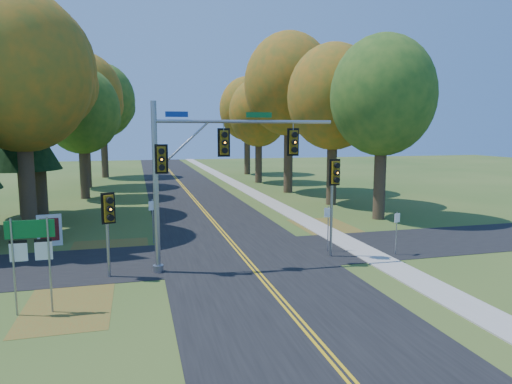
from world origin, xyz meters
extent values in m
plane|color=#30521D|center=(0.00, 0.00, 0.00)|extent=(160.00, 160.00, 0.00)
cube|color=black|center=(0.00, 0.00, 0.01)|extent=(8.00, 160.00, 0.02)
cube|color=black|center=(0.00, 2.00, 0.01)|extent=(60.00, 6.00, 0.02)
cube|color=gold|center=(-0.10, 0.00, 0.03)|extent=(0.10, 160.00, 0.01)
cube|color=gold|center=(0.10, 0.00, 0.03)|extent=(0.10, 160.00, 0.01)
cube|color=#9E998E|center=(6.20, 0.00, 0.03)|extent=(1.60, 160.00, 0.06)
cube|color=brown|center=(-6.50, 4.00, 0.01)|extent=(4.00, 6.00, 0.00)
cube|color=brown|center=(6.80, 6.00, 0.01)|extent=(3.50, 8.00, 0.00)
cube|color=brown|center=(-7.50, -3.00, 0.01)|extent=(3.00, 5.00, 0.00)
cylinder|color=#38281C|center=(-11.20, 9.30, 3.38)|extent=(0.86, 0.86, 6.75)
ellipsoid|color=#AF6217|center=(-11.20, 9.30, 9.55)|extent=(8.00, 8.00, 9.20)
sphere|color=#AF6217|center=(-9.60, 10.50, 8.75)|extent=(4.80, 4.80, 4.80)
cylinder|color=#38281C|center=(11.50, 8.70, 3.04)|extent=(0.83, 0.83, 6.08)
ellipsoid|color=#516F22|center=(11.50, 8.70, 8.60)|extent=(7.20, 7.20, 8.28)
sphere|color=#516F22|center=(12.94, 9.78, 7.88)|extent=(4.32, 4.32, 4.32)
sphere|color=#516F22|center=(10.24, 7.98, 9.32)|extent=(3.96, 3.96, 3.96)
cylinder|color=#38281C|center=(-11.80, 16.20, 3.71)|extent=(0.89, 0.89, 7.42)
ellipsoid|color=#AF6217|center=(-11.80, 16.20, 10.43)|extent=(8.60, 8.60, 9.89)
sphere|color=#AF6217|center=(-10.08, 17.49, 9.57)|extent=(5.16, 5.16, 5.16)
sphere|color=#AF6217|center=(-13.30, 15.34, 11.29)|extent=(4.73, 4.73, 4.73)
cylinder|color=#38281C|center=(10.90, 15.50, 3.15)|extent=(0.84, 0.84, 6.30)
ellipsoid|color=#AF6217|center=(10.90, 15.50, 8.96)|extent=(7.60, 7.60, 8.74)
sphere|color=#AF6217|center=(12.42, 16.64, 8.20)|extent=(4.56, 4.56, 4.56)
sphere|color=#AF6217|center=(9.57, 14.74, 9.72)|extent=(4.18, 4.18, 4.18)
cylinder|color=#38281C|center=(-9.60, 24.40, 2.81)|extent=(0.81, 0.81, 5.62)
ellipsoid|color=#516F22|center=(-9.60, 24.40, 8.00)|extent=(6.80, 6.80, 7.82)
sphere|color=#516F22|center=(-8.24, 25.42, 7.33)|extent=(4.08, 4.08, 4.08)
sphere|color=#516F22|center=(-10.79, 23.72, 8.69)|extent=(3.74, 3.74, 3.74)
cylinder|color=#38281C|center=(9.80, 23.60, 3.83)|extent=(0.90, 0.90, 7.65)
ellipsoid|color=#AF6217|center=(9.80, 23.60, 10.73)|extent=(8.80, 8.80, 10.12)
sphere|color=#AF6217|center=(11.56, 24.92, 9.85)|extent=(5.28, 5.28, 5.28)
sphere|color=#AF6217|center=(8.26, 22.72, 11.61)|extent=(4.84, 4.84, 4.84)
cylinder|color=#38281C|center=(-10.20, 33.10, 3.49)|extent=(0.87, 0.87, 6.98)
ellipsoid|color=#AF6217|center=(-10.20, 33.10, 9.85)|extent=(8.20, 8.20, 9.43)
sphere|color=#AF6217|center=(-8.56, 34.33, 9.03)|extent=(4.92, 4.92, 4.92)
sphere|color=#AF6217|center=(-11.63, 32.28, 10.67)|extent=(4.51, 4.51, 4.51)
cylinder|color=#38281C|center=(9.20, 32.80, 2.93)|extent=(0.82, 0.82, 5.85)
ellipsoid|color=#AF6217|center=(9.20, 32.80, 8.30)|extent=(7.00, 7.00, 8.05)
sphere|color=#AF6217|center=(10.60, 33.85, 7.60)|extent=(4.20, 4.20, 4.20)
sphere|color=#AF6217|center=(7.97, 32.10, 9.00)|extent=(3.85, 3.85, 3.85)
cylinder|color=#38281C|center=(-9.00, 44.00, 3.60)|extent=(0.88, 0.88, 7.20)
ellipsoid|color=#516F22|center=(-9.00, 44.00, 10.14)|extent=(8.40, 8.40, 9.66)
sphere|color=#516F22|center=(-7.32, 45.26, 9.30)|extent=(5.04, 5.04, 5.04)
sphere|color=#516F22|center=(-10.47, 43.16, 10.98)|extent=(4.62, 4.62, 4.62)
cylinder|color=#38281C|center=(10.40, 43.50, 3.26)|extent=(0.85, 0.85, 6.53)
ellipsoid|color=#AF6217|center=(10.40, 43.50, 9.26)|extent=(7.80, 7.80, 8.97)
sphere|color=#AF6217|center=(11.96, 44.67, 8.47)|extent=(4.68, 4.68, 4.68)
sphere|color=#AF6217|center=(9.04, 42.72, 10.04)|extent=(4.29, 4.29, 4.29)
cylinder|color=#38281C|center=(-13.00, 16.00, 1.71)|extent=(0.50, 0.50, 3.42)
cone|color=black|center=(-13.00, 16.00, 6.15)|extent=(5.60, 5.60, 5.45)
cone|color=black|center=(-13.00, 16.00, 10.04)|extent=(4.57, 4.57, 5.45)
cone|color=black|center=(-13.00, 16.00, 13.94)|extent=(3.55, 3.55, 5.45)
cylinder|color=gray|center=(-4.20, 0.13, 3.72)|extent=(0.23, 0.23, 7.44)
cylinder|color=gray|center=(-4.20, 0.13, 0.16)|extent=(0.47, 0.47, 0.32)
cylinder|color=gray|center=(-0.21, 0.03, 6.59)|extent=(7.98, 0.35, 0.15)
cylinder|color=gray|center=(-3.03, 0.10, 5.53)|extent=(2.41, 0.16, 2.20)
cylinder|color=gray|center=(-1.22, 0.05, 6.40)|extent=(0.04, 0.04, 0.38)
cube|color=#72590C|center=(-1.22, 0.05, 5.68)|extent=(0.37, 0.33, 1.06)
cube|color=black|center=(-1.22, 0.05, 5.68)|extent=(0.55, 0.05, 1.25)
sphere|color=orange|center=(-1.23, -0.19, 5.68)|extent=(0.19, 0.19, 0.19)
cylinder|color=black|center=(-1.23, -0.19, 6.02)|extent=(0.26, 0.18, 0.26)
cylinder|color=black|center=(-1.23, -0.19, 5.68)|extent=(0.26, 0.18, 0.26)
cylinder|color=black|center=(-1.23, -0.19, 5.34)|extent=(0.26, 0.18, 0.26)
cylinder|color=gray|center=(1.97, -0.03, 6.40)|extent=(0.04, 0.04, 0.38)
cube|color=#72590C|center=(1.97, -0.03, 5.68)|extent=(0.37, 0.33, 1.06)
cube|color=black|center=(1.97, -0.03, 5.68)|extent=(0.55, 0.05, 1.25)
sphere|color=orange|center=(1.96, -0.27, 5.68)|extent=(0.19, 0.19, 0.19)
cylinder|color=black|center=(1.96, -0.27, 6.02)|extent=(0.26, 0.18, 0.26)
cylinder|color=black|center=(1.96, -0.27, 5.68)|extent=(0.26, 0.18, 0.26)
cylinder|color=black|center=(1.96, -0.27, 5.34)|extent=(0.26, 0.18, 0.26)
cube|color=#72590C|center=(-3.94, -0.04, 5.00)|extent=(0.37, 0.33, 1.06)
cube|color=black|center=(-3.94, -0.04, 5.00)|extent=(0.55, 0.05, 1.25)
sphere|color=orange|center=(-3.94, -0.28, 5.00)|extent=(0.19, 0.19, 0.19)
cylinder|color=black|center=(-3.94, -0.28, 5.34)|extent=(0.26, 0.18, 0.26)
cylinder|color=black|center=(-3.94, -0.28, 5.00)|extent=(0.26, 0.18, 0.26)
cylinder|color=black|center=(-3.94, -0.28, 4.66)|extent=(0.26, 0.18, 0.26)
cube|color=navy|center=(-3.24, 0.10, 6.89)|extent=(0.96, 0.07, 0.23)
cube|color=#0C5926|center=(0.37, 0.01, 6.89)|extent=(1.17, 0.07, 0.23)
cylinder|color=gray|center=(4.20, 0.54, 2.38)|extent=(0.13, 0.13, 4.75)
cube|color=#72590C|center=(4.21, 0.30, 4.21)|extent=(0.38, 0.34, 1.08)
cube|color=black|center=(4.21, 0.30, 4.21)|extent=(0.56, 0.06, 1.28)
sphere|color=orange|center=(4.22, 0.05, 4.21)|extent=(0.19, 0.19, 0.19)
cylinder|color=black|center=(4.22, 0.05, 4.56)|extent=(0.27, 0.18, 0.26)
cylinder|color=black|center=(4.22, 0.05, 4.21)|extent=(0.27, 0.18, 0.26)
cylinder|color=black|center=(4.22, 0.05, 3.87)|extent=(0.27, 0.18, 0.26)
cylinder|color=gray|center=(-6.26, 0.00, 1.78)|extent=(0.13, 0.13, 3.56)
cube|color=#72590C|center=(-6.17, -0.23, 3.01)|extent=(0.47, 0.45, 1.11)
cube|color=black|center=(-6.17, -0.23, 3.01)|extent=(0.55, 0.23, 1.31)
sphere|color=orange|center=(-6.08, -0.47, 3.01)|extent=(0.20, 0.20, 0.20)
cylinder|color=black|center=(-6.08, -0.47, 3.36)|extent=(0.31, 0.26, 0.27)
cylinder|color=black|center=(-6.08, -0.47, 3.01)|extent=(0.31, 0.26, 0.27)
cylinder|color=black|center=(-6.08, -0.47, 2.65)|extent=(0.31, 0.26, 0.27)
cylinder|color=gray|center=(-9.05, -3.50, 1.66)|extent=(0.07, 0.07, 3.33)
cylinder|color=gray|center=(-7.95, -3.50, 1.66)|extent=(0.07, 0.07, 3.33)
cube|color=#0E6225|center=(-8.50, -3.47, 2.94)|extent=(1.55, 0.05, 0.61)
cube|color=silver|center=(-8.50, -3.47, 2.94)|extent=(1.33, 0.01, 0.09)
cube|color=silver|center=(-8.89, -3.47, 2.16)|extent=(0.55, 0.04, 0.61)
cube|color=black|center=(-8.89, -3.47, 2.53)|extent=(0.55, 0.01, 0.11)
cube|color=silver|center=(-8.11, -3.47, 2.16)|extent=(0.55, 0.04, 0.61)
cube|color=black|center=(-8.11, -3.47, 2.53)|extent=(0.55, 0.01, 0.11)
cube|color=silver|center=(-9.63, 6.38, 0.86)|extent=(1.25, 0.28, 1.72)
cube|color=maroon|center=(-9.63, 6.28, 0.91)|extent=(0.95, 0.10, 1.24)
cube|color=silver|center=(-10.11, 6.34, 0.14)|extent=(0.08, 0.08, 0.29)
cube|color=silver|center=(-9.16, 6.42, 0.14)|extent=(0.08, 0.08, 0.29)
cylinder|color=gray|center=(4.47, 1.50, 1.18)|extent=(0.05, 0.05, 2.36)
cube|color=white|center=(4.46, 1.48, 2.04)|extent=(0.45, 0.10, 0.48)
cylinder|color=gray|center=(7.50, 0.00, 1.09)|extent=(0.05, 0.05, 2.18)
cube|color=white|center=(7.51, -0.02, 1.88)|extent=(0.39, 0.19, 0.45)
cylinder|color=gray|center=(-4.20, 5.44, 1.24)|extent=(0.06, 0.06, 2.47)
cube|color=white|center=(-4.19, 5.42, 2.13)|extent=(0.44, 0.22, 0.51)
camera|label=1|loc=(-4.99, -19.80, 6.20)|focal=32.00mm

